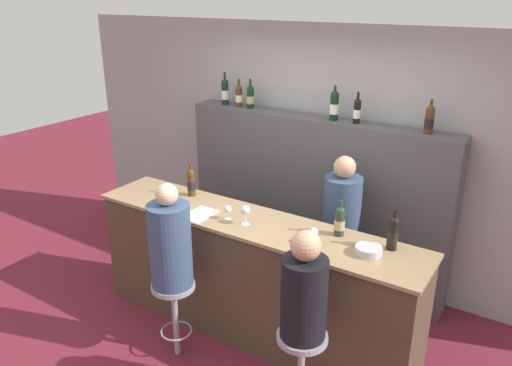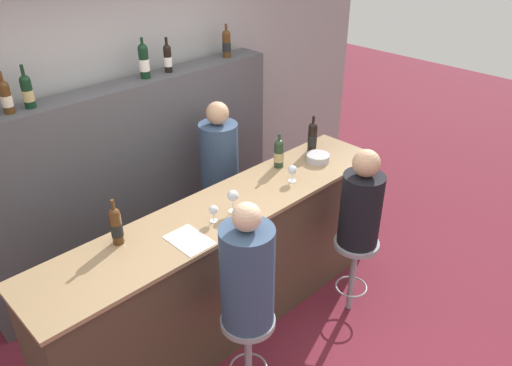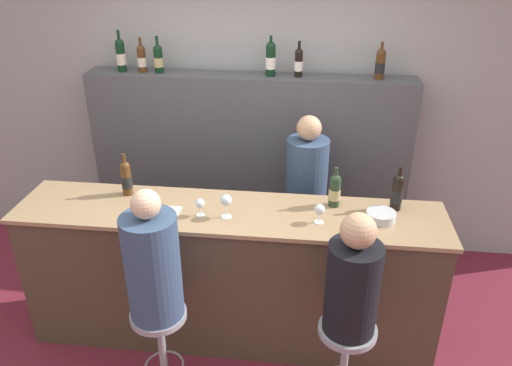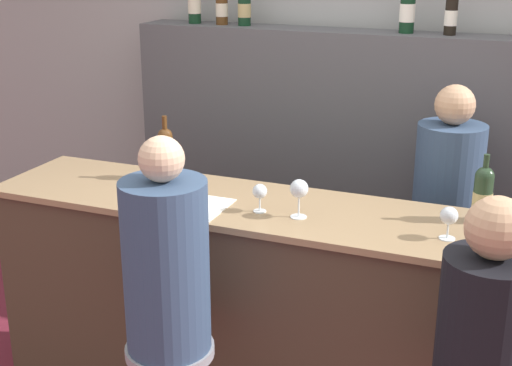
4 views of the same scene
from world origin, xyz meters
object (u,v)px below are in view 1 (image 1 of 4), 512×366
Objects in this scene: wine_bottle_backbar_5 at (429,119)px; wine_bottle_backbar_2 at (250,97)px; wine_bottle_backbar_1 at (239,95)px; wine_bottle_backbar_3 at (334,105)px; wine_bottle_backbar_0 at (225,91)px; wine_bottle_counter_1 at (340,221)px; bar_stool_left at (174,300)px; wine_glass_2 at (314,233)px; wine_glass_1 at (245,211)px; wine_bottle_counter_2 at (393,233)px; wine_bottle_counter_0 at (191,182)px; metal_bowl at (369,250)px; wine_bottle_backbar_4 at (357,111)px; bartender at (339,244)px; wine_glass_0 at (228,210)px; bar_stool_right at (302,353)px; guest_seated_left at (170,242)px; guest_seated_right at (304,292)px.

wine_bottle_backbar_2 is at bearing 180.00° from wine_bottle_backbar_5.
wine_bottle_backbar_2 is (0.14, 0.00, 0.00)m from wine_bottle_backbar_1.
wine_bottle_backbar_3 is at bearing 0.00° from wine_bottle_backbar_2.
wine_bottle_backbar_5 is (2.14, 0.00, -0.02)m from wine_bottle_backbar_0.
wine_bottle_counter_1 is 1.48m from bar_stool_left.
wine_bottle_counter_1 is at bearing 66.96° from wine_glass_2.
wine_bottle_backbar_1 is 0.88× the size of wine_bottle_backbar_3.
wine_bottle_counter_2 is at bearing 11.93° from wine_glass_1.
wine_bottle_counter_0 is 1.63× the size of metal_bowl.
wine_bottle_backbar_4 is 2.16× the size of wine_glass_2.
wine_bottle_backbar_4 is (1.49, 0.00, -0.02)m from wine_bottle_backbar_0.
bartender reaches higher than wine_glass_2.
wine_glass_0 is 1.29m from bar_stool_right.
wine_bottle_backbar_3 is (1.27, 0.00, 0.00)m from wine_bottle_backbar_0.
bar_stool_left is (-0.35, -0.51, -0.69)m from wine_glass_1.
guest_seated_left is (0.73, -1.75, -0.82)m from wine_bottle_backbar_0.
wine_bottle_backbar_5 is 0.19× the size of bartender.
wine_bottle_counter_1 is at bearing -0.00° from wine_bottle_counter_0.
wine_bottle_backbar_0 is at bearing 163.46° from bartender.
guest_seated_right is at bearing -109.40° from metal_bowl.
guest_seated_left is (0.41, -0.76, -0.17)m from wine_bottle_counter_0.
wine_bottle_backbar_5 is 0.34× the size of guest_seated_left.
bartender is (0.34, -0.48, -1.15)m from wine_bottle_backbar_3.
bartender is (0.70, 0.75, -0.46)m from wine_glass_0.
wine_bottle_backbar_1 is at bearing 154.13° from wine_bottle_counter_2.
wine_bottle_backbar_1 is at bearing 107.58° from guest_seated_left.
wine_glass_2 reaches higher than wine_glass_0.
bar_stool_left is at bearing -67.25° from wine_bottle_backbar_0.
metal_bowl is (0.30, -0.16, -0.09)m from wine_bottle_counter_1.
bartender reaches higher than wine_glass_0.
guest_seated_left is (-1.49, -0.76, -0.17)m from wine_bottle_counter_2.
wine_bottle_backbar_1 is 2.29× the size of wine_glass_0.
wine_glass_1 is 0.25× the size of bar_stool_left.
wine_glass_0 is (0.59, -0.24, -0.04)m from wine_bottle_counter_0.
metal_bowl is at bearing 10.81° from wine_glass_2.
bar_stool_left is at bearing -109.13° from wine_glass_0.
wine_bottle_backbar_3 is 0.38× the size of guest_seated_left.
wine_bottle_counter_1 is at bearing 18.49° from wine_glass_1.
wine_bottle_backbar_4 is at bearing 0.00° from wine_bottle_backbar_1.
wine_bottle_counter_2 is 0.22m from metal_bowl.
wine_glass_0 is (0.59, -1.23, -0.67)m from wine_bottle_backbar_2.
guest_seated_left is at bearing -113.57° from wine_bottle_backbar_4.
wine_glass_1 is (0.76, -1.23, -0.63)m from wine_bottle_backbar_2.
wine_glass_0 is at bearing -115.34° from wine_bottle_backbar_4.
bar_stool_left is (0.73, -1.75, -1.34)m from wine_bottle_backbar_0.
bar_stool_left is (0.41, -1.75, -1.32)m from wine_bottle_backbar_2.
wine_bottle_counter_2 reaches higher than wine_glass_2.
wine_bottle_counter_0 is at bearing -158.15° from bartender.
wine_bottle_backbar_0 is at bearing 151.32° from metal_bowl.
wine_bottle_backbar_3 is 1.13× the size of wine_bottle_backbar_4.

